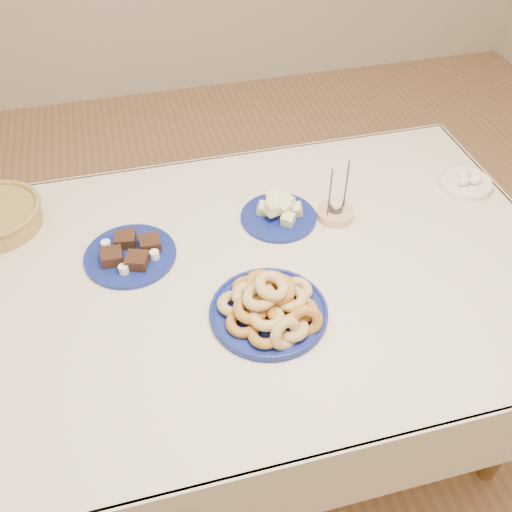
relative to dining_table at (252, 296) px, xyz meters
name	(u,v)px	position (x,y,z in m)	size (l,w,h in m)	color
ground	(253,416)	(0.00, 0.00, -0.64)	(5.00, 5.00, 0.00)	#976947
dining_table	(252,296)	(0.00, 0.00, 0.00)	(1.71, 1.11, 0.75)	brown
donut_platter	(270,307)	(0.01, -0.17, 0.14)	(0.36, 0.36, 0.14)	navy
melon_plate	(279,211)	(0.13, 0.19, 0.13)	(0.26, 0.26, 0.08)	navy
brownie_plate	(131,254)	(-0.31, 0.13, 0.12)	(0.32, 0.32, 0.04)	navy
candle_holder	(335,212)	(0.30, 0.15, 0.12)	(0.15, 0.15, 0.19)	tan
egg_bowl	(466,183)	(0.75, 0.19, 0.12)	(0.19, 0.19, 0.05)	white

